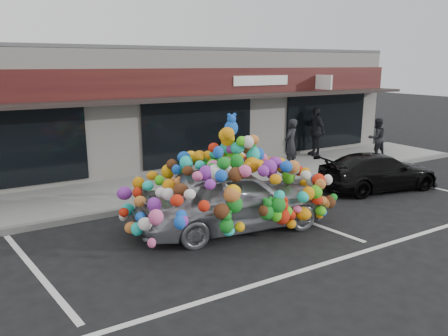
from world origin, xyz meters
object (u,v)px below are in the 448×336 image
pedestrian_a (291,143)px  pedestrian_c (315,132)px  pedestrian_b (377,138)px  black_sedan (378,172)px  toy_car (232,190)px

pedestrian_a → pedestrian_c: pedestrian_c is taller
pedestrian_b → black_sedan: bearing=52.2°
toy_car → pedestrian_b: (8.64, 3.20, 0.00)m
black_sedan → toy_car: bearing=105.3°
pedestrian_a → pedestrian_c: size_ratio=0.90×
pedestrian_b → pedestrian_c: pedestrian_c is taller
toy_car → pedestrian_b: size_ratio=3.16×
toy_car → black_sedan: (5.55, 0.48, -0.37)m
toy_car → black_sedan: toy_car is taller
pedestrian_b → toy_car: bearing=31.2°
black_sedan → pedestrian_b: size_ratio=2.46×
toy_car → black_sedan: bearing=-77.7°
toy_car → pedestrian_c: toy_car is taller
black_sedan → pedestrian_c: pedestrian_c is taller
pedestrian_b → pedestrian_a: bearing=5.1°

